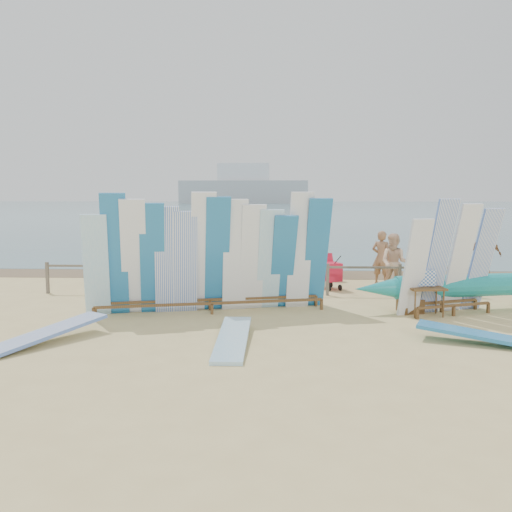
{
  "coord_description": "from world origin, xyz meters",
  "views": [
    {
      "loc": [
        0.64,
        -12.07,
        2.79
      ],
      "look_at": [
        0.0,
        2.67,
        1.14
      ],
      "focal_mm": 38.0,
      "sensor_mm": 36.0,
      "label": 1
    }
  ],
  "objects_px": {
    "beach_chair_right": "(318,280)",
    "beachgoer_7": "(381,257)",
    "main_surfboard_rack": "(211,259)",
    "beach_chair_left": "(303,281)",
    "beachgoer_0": "(137,263)",
    "side_surfboard_rack": "(450,262)",
    "beachgoer_5": "(318,251)",
    "flat_board_e": "(42,344)",
    "beachgoer_4": "(233,257)",
    "beachgoer_9": "(435,256)",
    "beachgoer_extra_1": "(134,255)",
    "outrigger_canoe": "(475,287)",
    "flat_board_d": "(492,345)",
    "beachgoer_8": "(394,263)",
    "vendor_table": "(426,301)",
    "beachgoer_11": "(177,255)",
    "flat_board_b": "(233,344)",
    "stroller": "(330,275)",
    "beachgoer_10": "(485,255)"
  },
  "relations": [
    {
      "from": "flat_board_d",
      "to": "beach_chair_right",
      "type": "height_order",
      "value": "beach_chair_right"
    },
    {
      "from": "side_surfboard_rack",
      "to": "beachgoer_8",
      "type": "xyz_separation_m",
      "value": [
        -0.67,
        2.9,
        -0.38
      ]
    },
    {
      "from": "side_surfboard_rack",
      "to": "stroller",
      "type": "xyz_separation_m",
      "value": [
        -2.48,
        3.33,
        -0.81
      ]
    },
    {
      "from": "beachgoer_9",
      "to": "beach_chair_left",
      "type": "bearing_deg",
      "value": 150.97
    },
    {
      "from": "side_surfboard_rack",
      "to": "beachgoer_5",
      "type": "height_order",
      "value": "side_surfboard_rack"
    },
    {
      "from": "side_surfboard_rack",
      "to": "flat_board_e",
      "type": "bearing_deg",
      "value": 178.41
    },
    {
      "from": "flat_board_e",
      "to": "beachgoer_extra_1",
      "type": "bearing_deg",
      "value": 124.9
    },
    {
      "from": "flat_board_e",
      "to": "beachgoer_4",
      "type": "relative_size",
      "value": 1.7
    },
    {
      "from": "beachgoer_10",
      "to": "beachgoer_7",
      "type": "distance_m",
      "value": 3.29
    },
    {
      "from": "beach_chair_right",
      "to": "beachgoer_7",
      "type": "xyz_separation_m",
      "value": [
        2.03,
        0.77,
        0.62
      ]
    },
    {
      "from": "vendor_table",
      "to": "beach_chair_left",
      "type": "bearing_deg",
      "value": 121.18
    },
    {
      "from": "beach_chair_left",
      "to": "beachgoer_8",
      "type": "distance_m",
      "value": 2.71
    },
    {
      "from": "beach_chair_left",
      "to": "beachgoer_0",
      "type": "xyz_separation_m",
      "value": [
        -4.92,
        -0.39,
        0.56
      ]
    },
    {
      "from": "beachgoer_7",
      "to": "main_surfboard_rack",
      "type": "bearing_deg",
      "value": 71.45
    },
    {
      "from": "beachgoer_5",
      "to": "vendor_table",
      "type": "bearing_deg",
      "value": 48.13
    },
    {
      "from": "flat_board_d",
      "to": "beach_chair_left",
      "type": "bearing_deg",
      "value": 50.88
    },
    {
      "from": "vendor_table",
      "to": "beachgoer_7",
      "type": "distance_m",
      "value": 4.58
    },
    {
      "from": "beachgoer_10",
      "to": "beachgoer_9",
      "type": "bearing_deg",
      "value": -26.14
    },
    {
      "from": "flat_board_e",
      "to": "beachgoer_8",
      "type": "bearing_deg",
      "value": 69.18
    },
    {
      "from": "beachgoer_11",
      "to": "beachgoer_5",
      "type": "bearing_deg",
      "value": 26.81
    },
    {
      "from": "flat_board_e",
      "to": "beachgoer_4",
      "type": "height_order",
      "value": "beachgoer_4"
    },
    {
      "from": "beachgoer_9",
      "to": "beachgoer_0",
      "type": "distance_m",
      "value": 9.61
    },
    {
      "from": "flat_board_e",
      "to": "beachgoer_7",
      "type": "xyz_separation_m",
      "value": [
        7.7,
        7.35,
        0.85
      ]
    },
    {
      "from": "beachgoer_8",
      "to": "beachgoer_7",
      "type": "bearing_deg",
      "value": 118.32
    },
    {
      "from": "beachgoer_9",
      "to": "beachgoer_8",
      "type": "bearing_deg",
      "value": 179.39
    },
    {
      "from": "flat_board_e",
      "to": "stroller",
      "type": "xyz_separation_m",
      "value": [
        6.0,
        6.33,
        0.42
      ]
    },
    {
      "from": "side_surfboard_rack",
      "to": "beachgoer_extra_1",
      "type": "distance_m",
      "value": 10.18
    },
    {
      "from": "beachgoer_4",
      "to": "beachgoer_9",
      "type": "bearing_deg",
      "value": -37.54
    },
    {
      "from": "outrigger_canoe",
      "to": "beachgoer_5",
      "type": "xyz_separation_m",
      "value": [
        -3.52,
        4.86,
        0.36
      ]
    },
    {
      "from": "beach_chair_left",
      "to": "beachgoer_11",
      "type": "bearing_deg",
      "value": 155.72
    },
    {
      "from": "beachgoer_8",
      "to": "beachgoer_5",
      "type": "bearing_deg",
      "value": 153.03
    },
    {
      "from": "beachgoer_extra_1",
      "to": "beachgoer_9",
      "type": "height_order",
      "value": "beachgoer_9"
    },
    {
      "from": "beachgoer_5",
      "to": "beachgoer_4",
      "type": "distance_m",
      "value": 2.87
    },
    {
      "from": "side_surfboard_rack",
      "to": "beachgoer_0",
      "type": "height_order",
      "value": "side_surfboard_rack"
    },
    {
      "from": "flat_board_e",
      "to": "beachgoer_9",
      "type": "distance_m",
      "value": 12.63
    },
    {
      "from": "flat_board_e",
      "to": "beachgoer_10",
      "type": "bearing_deg",
      "value": 66.64
    },
    {
      "from": "beachgoer_extra_1",
      "to": "beachgoer_7",
      "type": "height_order",
      "value": "beachgoer_7"
    },
    {
      "from": "beachgoer_extra_1",
      "to": "flat_board_b",
      "type": "bearing_deg",
      "value": -127.85
    },
    {
      "from": "beachgoer_10",
      "to": "beach_chair_left",
      "type": "bearing_deg",
      "value": 9.88
    },
    {
      "from": "flat_board_d",
      "to": "beachgoer_extra_1",
      "type": "bearing_deg",
      "value": 71.28
    },
    {
      "from": "beach_chair_left",
      "to": "beachgoer_9",
      "type": "distance_m",
      "value": 4.83
    },
    {
      "from": "flat_board_b",
      "to": "beachgoer_7",
      "type": "bearing_deg",
      "value": 60.11
    },
    {
      "from": "side_surfboard_rack",
      "to": "vendor_table",
      "type": "height_order",
      "value": "side_surfboard_rack"
    },
    {
      "from": "beach_chair_left",
      "to": "beachgoer_7",
      "type": "bearing_deg",
      "value": 25.39
    },
    {
      "from": "beach_chair_right",
      "to": "beachgoer_8",
      "type": "distance_m",
      "value": 2.32
    },
    {
      "from": "flat_board_b",
      "to": "beachgoer_7",
      "type": "distance_m",
      "value": 8.29
    },
    {
      "from": "outrigger_canoe",
      "to": "flat_board_d",
      "type": "relative_size",
      "value": 2.3
    },
    {
      "from": "beachgoer_5",
      "to": "beachgoer_11",
      "type": "bearing_deg",
      "value": -62.63
    },
    {
      "from": "flat_board_b",
      "to": "beachgoer_10",
      "type": "relative_size",
      "value": 1.49
    },
    {
      "from": "vendor_table",
      "to": "beachgoer_0",
      "type": "relative_size",
      "value": 0.65
    }
  ]
}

